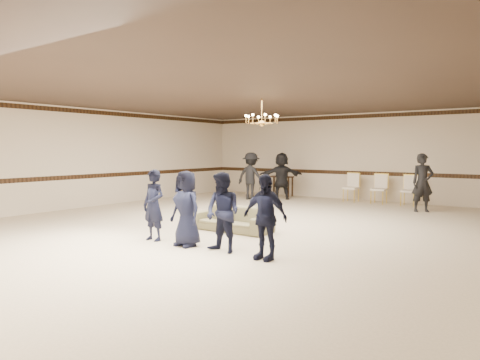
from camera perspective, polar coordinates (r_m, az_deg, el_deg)
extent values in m
cube|color=beige|center=(11.03, -0.07, -5.80)|extent=(12.00, 14.00, 0.01)
cube|color=#30221A|center=(10.95, -0.07, 10.93)|extent=(12.00, 14.00, 0.01)
cube|color=beige|center=(17.05, 13.83, 2.95)|extent=(12.00, 0.01, 3.20)
cube|color=beige|center=(15.18, -18.79, 2.74)|extent=(0.01, 14.00, 3.20)
cube|color=black|center=(17.06, 13.78, 0.93)|extent=(12.00, 0.02, 0.14)
cube|color=black|center=(17.08, 13.89, 7.92)|extent=(12.00, 0.02, 0.14)
imported|color=black|center=(9.24, -11.07, -3.20)|extent=(0.53, 0.35, 1.46)
imported|color=black|center=(8.62, -6.96, -3.68)|extent=(0.76, 0.54, 1.46)
imported|color=black|center=(8.04, -2.22, -4.20)|extent=(0.75, 0.61, 1.46)
imported|color=black|center=(7.52, 3.22, -4.77)|extent=(0.87, 0.39, 1.46)
imported|color=#7B7752|center=(10.22, -1.05, -5.01)|extent=(1.91, 0.77, 0.56)
imported|color=black|center=(16.45, 1.43, 0.51)|extent=(1.16, 0.69, 1.75)
imported|color=black|center=(16.56, 5.37, 0.52)|extent=(1.56, 1.46, 1.75)
imported|color=black|center=(14.28, 22.48, -0.33)|extent=(0.76, 0.71, 1.75)
cube|color=black|center=(17.75, 5.31, -0.78)|extent=(0.98, 0.45, 0.81)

